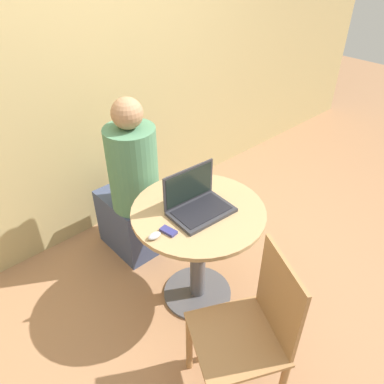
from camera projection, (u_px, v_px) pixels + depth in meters
name	position (u px, v px, depth m)	size (l,w,h in m)	color
ground_plane	(197.00, 293.00, 2.54)	(12.00, 12.00, 0.00)	#9E704C
back_wall	(84.00, 63.00, 2.46)	(7.00, 0.05, 2.60)	tan
round_table	(198.00, 238.00, 2.25)	(0.77, 0.77, 0.72)	#4C4C51
laptop	(197.00, 203.00, 2.09)	(0.36, 0.26, 0.24)	#2D2D33
cell_phone	(169.00, 231.00, 1.96)	(0.06, 0.10, 0.02)	navy
computer_mouse	(154.00, 236.00, 1.92)	(0.08, 0.04, 0.03)	#B2B2B7
chair_empty	(250.00, 333.00, 1.76)	(0.54, 0.54, 0.91)	#9E7042
person_seated	(131.00, 194.00, 2.60)	(0.33, 0.51, 1.23)	#3D4766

